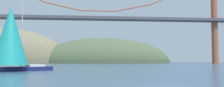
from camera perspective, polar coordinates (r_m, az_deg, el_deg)
ground_plane at (r=16.97m, az=12.15°, el=-9.31°), size 360.00×360.00×0.00m
headland_center at (r=151.43m, az=-1.90°, el=-4.34°), size 79.60×44.00×29.41m
suspension_bridge at (r=112.80m, az=-3.05°, el=5.95°), size 142.72×6.00×42.69m
sailboat_teal_sail at (r=41.24m, az=-21.56°, el=1.25°), size 9.70×9.02×10.65m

